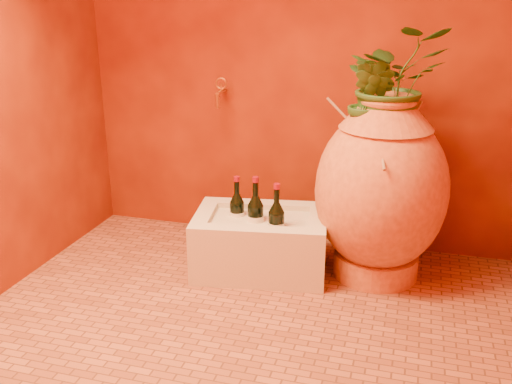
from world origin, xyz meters
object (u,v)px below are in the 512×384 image
(stone_basin, at_px, (260,243))
(wine_bottle_b, at_px, (276,225))
(wall_tap, at_px, (220,91))
(wine_bottle_c, at_px, (237,214))
(wine_bottle_a, at_px, (256,218))
(amphora, at_px, (381,189))

(stone_basin, height_order, wine_bottle_b, wine_bottle_b)
(wine_bottle_b, bearing_deg, wall_tap, 133.59)
(stone_basin, xyz_separation_m, wine_bottle_c, (-0.14, 0.03, 0.14))
(wine_bottle_a, bearing_deg, wine_bottle_b, -23.40)
(wine_bottle_a, distance_m, wall_tap, 0.80)
(wine_bottle_a, distance_m, wine_bottle_b, 0.14)
(wine_bottle_b, xyz_separation_m, wall_tap, (-0.46, 0.48, 0.59))
(wine_bottle_a, bearing_deg, amphora, 12.58)
(wall_tap, bearing_deg, wine_bottle_b, -46.41)
(wall_tap, bearing_deg, stone_basin, -48.83)
(wine_bottle_c, height_order, wall_tap, wall_tap)
(wall_tap, bearing_deg, amphora, -16.77)
(stone_basin, xyz_separation_m, wall_tap, (-0.35, 0.40, 0.74))
(wine_bottle_a, xyz_separation_m, wall_tap, (-0.33, 0.43, 0.58))
(amphora, bearing_deg, stone_basin, -169.20)
(wine_bottle_c, distance_m, wall_tap, 0.73)
(wine_bottle_b, bearing_deg, wine_bottle_a, 156.60)
(wine_bottle_b, bearing_deg, amphora, 21.27)
(amphora, distance_m, wine_bottle_c, 0.77)
(wine_bottle_a, relative_size, wall_tap, 2.16)
(stone_basin, height_order, wine_bottle_a, wine_bottle_a)
(amphora, distance_m, wine_bottle_b, 0.56)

